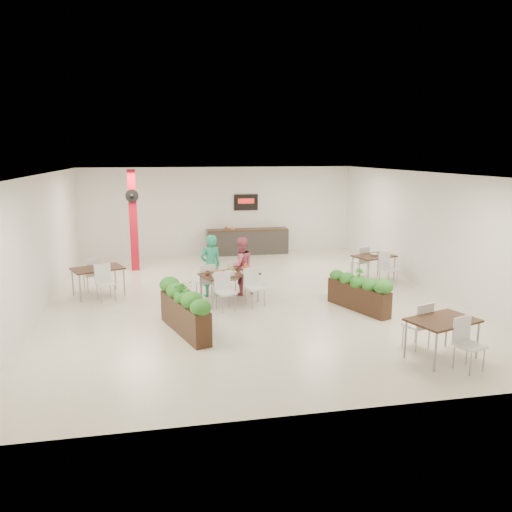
{
  "coord_description": "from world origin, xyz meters",
  "views": [
    {
      "loc": [
        -2.2,
        -12.34,
        3.71
      ],
      "look_at": [
        0.22,
        0.01,
        1.1
      ],
      "focal_mm": 35.0,
      "sensor_mm": 36.0,
      "label": 1
    }
  ],
  "objects_px": {
    "side_table_c": "(442,326)",
    "planter_right": "(358,290)",
    "service_counter": "(247,241)",
    "main_table": "(229,278)",
    "red_column": "(133,219)",
    "side_table_b": "(374,259)",
    "diner_woman": "(241,266)",
    "diner_man": "(211,266)",
    "planter_left": "(184,308)",
    "side_table_a": "(98,272)"
  },
  "relations": [
    {
      "from": "diner_man",
      "to": "diner_woman",
      "type": "bearing_deg",
      "value": 161.2
    },
    {
      "from": "side_table_b",
      "to": "main_table",
      "type": "bearing_deg",
      "value": 176.23
    },
    {
      "from": "diner_woman",
      "to": "side_table_c",
      "type": "xyz_separation_m",
      "value": [
        2.91,
        -4.89,
        -0.15
      ]
    },
    {
      "from": "main_table",
      "to": "planter_left",
      "type": "distance_m",
      "value": 2.33
    },
    {
      "from": "planter_right",
      "to": "side_table_b",
      "type": "distance_m",
      "value": 3.03
    },
    {
      "from": "diner_man",
      "to": "side_table_a",
      "type": "bearing_deg",
      "value": -30.62
    },
    {
      "from": "planter_right",
      "to": "side_table_a",
      "type": "height_order",
      "value": "planter_right"
    },
    {
      "from": "service_counter",
      "to": "main_table",
      "type": "height_order",
      "value": "service_counter"
    },
    {
      "from": "side_table_a",
      "to": "side_table_c",
      "type": "xyz_separation_m",
      "value": [
        6.63,
        -5.5,
        -0.01
      ]
    },
    {
      "from": "diner_man",
      "to": "diner_woman",
      "type": "xyz_separation_m",
      "value": [
        0.8,
        0.0,
        -0.04
      ]
    },
    {
      "from": "service_counter",
      "to": "diner_man",
      "type": "xyz_separation_m",
      "value": [
        -1.92,
        -5.3,
        0.33
      ]
    },
    {
      "from": "red_column",
      "to": "planter_right",
      "type": "height_order",
      "value": "red_column"
    },
    {
      "from": "side_table_c",
      "to": "planter_right",
      "type": "bearing_deg",
      "value": 78.79
    },
    {
      "from": "main_table",
      "to": "side_table_a",
      "type": "relative_size",
      "value": 1.16
    },
    {
      "from": "red_column",
      "to": "diner_man",
      "type": "distance_m",
      "value": 4.09
    },
    {
      "from": "red_column",
      "to": "diner_man",
      "type": "relative_size",
      "value": 1.96
    },
    {
      "from": "red_column",
      "to": "main_table",
      "type": "height_order",
      "value": "red_column"
    },
    {
      "from": "diner_man",
      "to": "side_table_b",
      "type": "relative_size",
      "value": 0.98
    },
    {
      "from": "service_counter",
      "to": "red_column",
      "type": "bearing_deg",
      "value": -155.0
    },
    {
      "from": "diner_woman",
      "to": "planter_right",
      "type": "distance_m",
      "value": 3.17
    },
    {
      "from": "planter_left",
      "to": "side_table_c",
      "type": "xyz_separation_m",
      "value": [
        4.54,
        -2.25,
        0.09
      ]
    },
    {
      "from": "main_table",
      "to": "side_table_b",
      "type": "bearing_deg",
      "value": 16.99
    },
    {
      "from": "diner_man",
      "to": "side_table_c",
      "type": "height_order",
      "value": "diner_man"
    },
    {
      "from": "main_table",
      "to": "planter_right",
      "type": "xyz_separation_m",
      "value": [
        2.95,
        -1.22,
        -0.14
      ]
    },
    {
      "from": "service_counter",
      "to": "main_table",
      "type": "xyz_separation_m",
      "value": [
        -1.53,
        -5.95,
        0.14
      ]
    },
    {
      "from": "diner_man",
      "to": "planter_right",
      "type": "height_order",
      "value": "diner_man"
    },
    {
      "from": "diner_man",
      "to": "side_table_c",
      "type": "bearing_deg",
      "value": 108.38
    },
    {
      "from": "diner_woman",
      "to": "planter_right",
      "type": "height_order",
      "value": "diner_woman"
    },
    {
      "from": "red_column",
      "to": "service_counter",
      "type": "bearing_deg",
      "value": 25.0
    },
    {
      "from": "red_column",
      "to": "diner_woman",
      "type": "distance_m",
      "value": 4.56
    },
    {
      "from": "main_table",
      "to": "diner_man",
      "type": "height_order",
      "value": "diner_man"
    },
    {
      "from": "main_table",
      "to": "diner_woman",
      "type": "xyz_separation_m",
      "value": [
        0.41,
        0.66,
        0.14
      ]
    },
    {
      "from": "red_column",
      "to": "side_table_c",
      "type": "height_order",
      "value": "red_column"
    },
    {
      "from": "planter_right",
      "to": "planter_left",
      "type": "bearing_deg",
      "value": -169.67
    },
    {
      "from": "diner_man",
      "to": "planter_left",
      "type": "relative_size",
      "value": 0.79
    },
    {
      "from": "diner_woman",
      "to": "side_table_b",
      "type": "bearing_deg",
      "value": 171.14
    },
    {
      "from": "diner_woman",
      "to": "side_table_c",
      "type": "distance_m",
      "value": 5.7
    },
    {
      "from": "service_counter",
      "to": "side_table_a",
      "type": "xyz_separation_m",
      "value": [
        -4.84,
        -4.69,
        0.14
      ]
    },
    {
      "from": "red_column",
      "to": "service_counter",
      "type": "distance_m",
      "value": 4.56
    },
    {
      "from": "diner_woman",
      "to": "planter_right",
      "type": "bearing_deg",
      "value": 124.67
    },
    {
      "from": "planter_right",
      "to": "diner_man",
      "type": "bearing_deg",
      "value": 150.61
    },
    {
      "from": "planter_right",
      "to": "side_table_a",
      "type": "xyz_separation_m",
      "value": [
        -6.25,
        2.49,
        0.13
      ]
    },
    {
      "from": "service_counter",
      "to": "side_table_c",
      "type": "height_order",
      "value": "service_counter"
    },
    {
      "from": "service_counter",
      "to": "side_table_c",
      "type": "bearing_deg",
      "value": -80.04
    },
    {
      "from": "diner_woman",
      "to": "red_column",
      "type": "bearing_deg",
      "value": -68.84
    },
    {
      "from": "red_column",
      "to": "side_table_c",
      "type": "xyz_separation_m",
      "value": [
        5.79,
        -8.33,
        -1.02
      ]
    },
    {
      "from": "diner_woman",
      "to": "side_table_c",
      "type": "bearing_deg",
      "value": 101.96
    },
    {
      "from": "service_counter",
      "to": "side_table_b",
      "type": "distance_m",
      "value": 5.46
    },
    {
      "from": "red_column",
      "to": "side_table_b",
      "type": "bearing_deg",
      "value": -21.28
    },
    {
      "from": "diner_woman",
      "to": "planter_left",
      "type": "height_order",
      "value": "diner_woman"
    }
  ]
}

